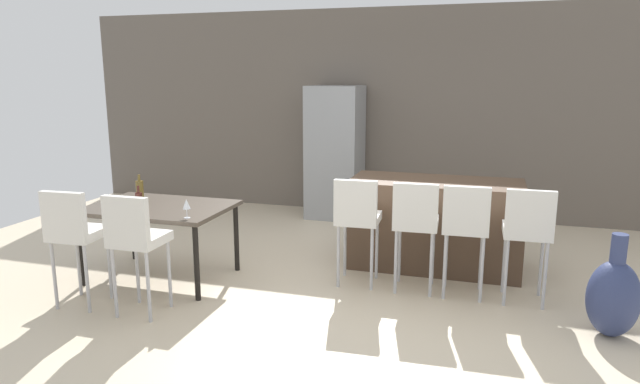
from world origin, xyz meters
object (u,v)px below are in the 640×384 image
at_px(dining_table, 160,212).
at_px(floor_vase, 613,297).
at_px(kitchen_island, 434,224).
at_px(wine_bottle_left, 139,203).
at_px(dining_chair_near, 74,230).
at_px(dining_chair_far, 135,236).
at_px(bar_chair_right, 466,223).
at_px(refrigerator, 335,152).
at_px(wine_bottle_right, 140,191).
at_px(wine_glass_middle, 186,204).
at_px(bar_chair_middle, 416,219).
at_px(bar_chair_left, 357,215).
at_px(bar_chair_far, 528,227).

distance_m(dining_table, floor_vase, 4.05).
relative_size(kitchen_island, wine_bottle_left, 6.57).
bearing_deg(dining_chair_near, wine_bottle_left, 55.24).
distance_m(dining_table, dining_chair_far, 0.89).
bearing_deg(dining_chair_near, dining_chair_far, -0.01).
relative_size(bar_chair_right, refrigerator, 0.57).
distance_m(wine_bottle_right, wine_glass_middle, 0.86).
height_order(bar_chair_middle, wine_glass_middle, bar_chair_middle).
bearing_deg(wine_bottle_right, floor_vase, -2.04).
height_order(kitchen_island, dining_chair_far, dining_chair_far).
height_order(kitchen_island, bar_chair_right, bar_chair_right).
height_order(bar_chair_middle, wine_bottle_right, bar_chair_middle).
bearing_deg(wine_bottle_right, kitchen_island, 21.16).
bearing_deg(floor_vase, wine_bottle_right, 177.96).
relative_size(bar_chair_left, wine_bottle_left, 3.93).
bearing_deg(bar_chair_right, refrigerator, 127.08).
height_order(dining_table, refrigerator, refrigerator).
distance_m(kitchen_island, floor_vase, 1.94).
xyz_separation_m(bar_chair_left, floor_vase, (2.14, -0.46, -0.38)).
xyz_separation_m(wine_bottle_right, wine_glass_middle, (0.76, -0.41, 0.01)).
xyz_separation_m(dining_chair_far, wine_bottle_right, (-0.56, 0.90, 0.16)).
bearing_deg(wine_glass_middle, wine_bottle_left, -178.27).
relative_size(kitchen_island, dining_chair_far, 1.67).
bearing_deg(wine_bottle_left, wine_bottle_right, 123.77).
height_order(bar_chair_left, wine_bottle_right, bar_chair_left).
height_order(bar_chair_right, dining_table, bar_chair_right).
bearing_deg(dining_table, bar_chair_far, 6.20).
bearing_deg(bar_chair_middle, wine_bottle_left, -163.25).
bearing_deg(kitchen_island, wine_glass_middle, -143.84).
xyz_separation_m(bar_chair_middle, wine_glass_middle, (-1.94, -0.71, 0.17)).
bearing_deg(dining_chair_near, kitchen_island, 34.81).
relative_size(dining_chair_near, refrigerator, 0.57).
bearing_deg(kitchen_island, dining_chair_near, -145.19).
height_order(kitchen_island, bar_chair_middle, bar_chair_middle).
xyz_separation_m(dining_table, refrigerator, (0.98, 2.89, 0.24)).
distance_m(kitchen_island, wine_bottle_right, 3.03).
distance_m(bar_chair_left, floor_vase, 2.22).
bearing_deg(dining_chair_far, wine_bottle_right, 121.97).
distance_m(bar_chair_far, wine_bottle_left, 3.46).
distance_m(dining_chair_near, wine_bottle_left, 0.60).
height_order(refrigerator, floor_vase, refrigerator).
bearing_deg(floor_vase, wine_glass_middle, -175.88).
relative_size(bar_chair_middle, wine_bottle_right, 3.71).
relative_size(bar_chair_left, dining_chair_near, 1.00).
bearing_deg(floor_vase, wine_bottle_left, -176.16).
xyz_separation_m(wine_bottle_left, wine_glass_middle, (0.48, 0.01, 0.02)).
distance_m(kitchen_island, bar_chair_right, 0.88).
bearing_deg(wine_glass_middle, bar_chair_left, 27.14).
distance_m(kitchen_island, bar_chair_middle, 0.82).
relative_size(kitchen_island, bar_chair_middle, 1.67).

